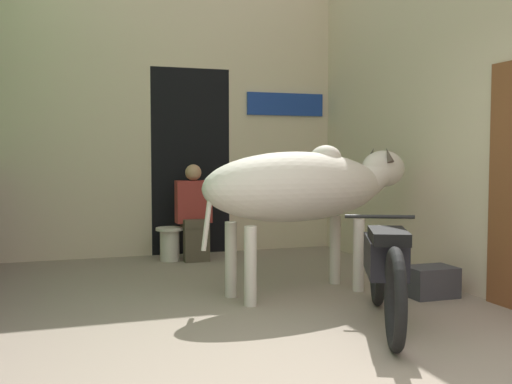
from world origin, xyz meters
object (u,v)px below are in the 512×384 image
object	(u,v)px
shopkeeper_seated	(194,211)
plastic_stool	(170,243)
cow	(305,187)
motorcycle_near	(385,266)
crate	(431,282)

from	to	relation	value
shopkeeper_seated	plastic_stool	world-z (taller)	shopkeeper_seated
shopkeeper_seated	plastic_stool	size ratio (longest dim) A/B	2.88
shopkeeper_seated	plastic_stool	xyz separation A→B (m)	(-0.30, 0.05, -0.39)
cow	motorcycle_near	world-z (taller)	cow
shopkeeper_seated	motorcycle_near	bearing A→B (deg)	-76.88
cow	plastic_stool	world-z (taller)	cow
motorcycle_near	cow	bearing A→B (deg)	97.53
plastic_stool	crate	xyz separation A→B (m)	(1.95, -2.63, -0.08)
crate	cow	bearing A→B (deg)	153.52
cow	plastic_stool	xyz separation A→B (m)	(-0.90, 2.11, -0.78)
cow	motorcycle_near	size ratio (longest dim) A/B	1.29
cow	plastic_stool	bearing A→B (deg)	113.15
shopkeeper_seated	crate	size ratio (longest dim) A/B	2.71
motorcycle_near	crate	bearing A→B (deg)	37.42
cow	shopkeeper_seated	bearing A→B (deg)	106.25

